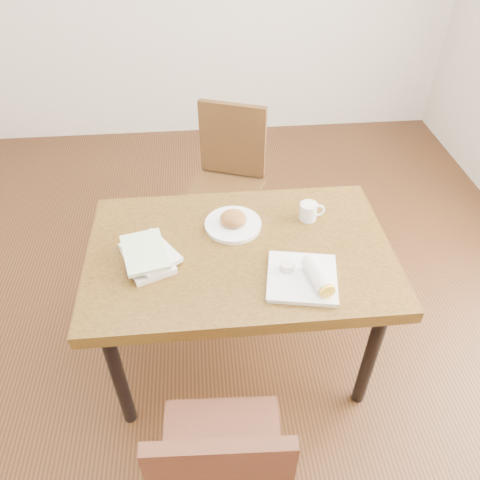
{
  "coord_description": "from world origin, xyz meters",
  "views": [
    {
      "loc": [
        -0.14,
        -1.48,
        2.1
      ],
      "look_at": [
        0.0,
        0.0,
        0.8
      ],
      "focal_mm": 35.0,
      "sensor_mm": 36.0,
      "label": 1
    }
  ],
  "objects": [
    {
      "name": "plate_scone",
      "position": [
        -0.02,
        0.15,
        0.78
      ],
      "size": [
        0.26,
        0.26,
        0.08
      ],
      "color": "white",
      "rests_on": "table"
    },
    {
      "name": "coffee_mug",
      "position": [
        0.34,
        0.18,
        0.79
      ],
      "size": [
        0.12,
        0.08,
        0.08
      ],
      "color": "white",
      "rests_on": "table"
    },
    {
      "name": "chair_near",
      "position": [
        -0.14,
        -0.84,
        0.55
      ],
      "size": [
        0.44,
        0.44,
        0.95
      ],
      "color": "#4F2316",
      "rests_on": "ground"
    },
    {
      "name": "table",
      "position": [
        0.0,
        0.0,
        0.67
      ],
      "size": [
        1.31,
        0.84,
        0.75
      ],
      "color": "brown",
      "rests_on": "ground"
    },
    {
      "name": "chair_far",
      "position": [
        0.01,
        0.88,
        0.55
      ],
      "size": [
        0.54,
        0.54,
        0.95
      ],
      "color": "#473014",
      "rests_on": "ground"
    },
    {
      "name": "room_walls",
      "position": [
        0.0,
        0.0,
        1.63
      ],
      "size": [
        4.02,
        5.02,
        2.8
      ],
      "color": "silver",
      "rests_on": "ground"
    },
    {
      "name": "ground",
      "position": [
        0.0,
        0.0,
        -0.01
      ],
      "size": [
        4.0,
        5.0,
        0.01
      ],
      "primitive_type": "cube",
      "color": "#472814",
      "rests_on": "ground"
    },
    {
      "name": "book_stack",
      "position": [
        -0.39,
        -0.04,
        0.78
      ],
      "size": [
        0.28,
        0.31,
        0.07
      ],
      "color": "white",
      "rests_on": "table"
    },
    {
      "name": "plate_burrito",
      "position": [
        0.24,
        -0.22,
        0.78
      ],
      "size": [
        0.32,
        0.32,
        0.09
      ],
      "color": "white",
      "rests_on": "table"
    }
  ]
}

